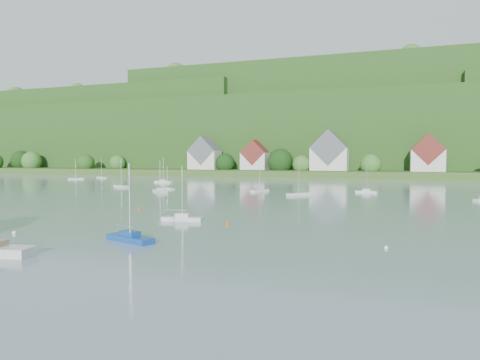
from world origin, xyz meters
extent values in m
cube|color=#2A4B1C|center=(0.00, 200.00, 1.50)|extent=(600.00, 60.00, 3.00)
cube|color=#174115|center=(0.00, 275.00, 20.00)|extent=(620.00, 160.00, 40.00)
cube|color=#174115|center=(-150.00, 260.00, 24.00)|extent=(200.00, 120.00, 52.00)
cube|color=#174115|center=(10.00, 270.00, 28.00)|extent=(240.00, 130.00, 60.00)
sphere|color=#316826|center=(-162.23, 187.01, 6.64)|extent=(11.19, 11.19, 11.19)
sphere|color=#316826|center=(-108.08, 191.48, 5.80)|extent=(8.61, 8.61, 8.61)
sphere|color=#245018|center=(-119.76, 180.47, 5.94)|extent=(9.03, 9.03, 9.03)
sphere|color=#316826|center=(-6.80, 183.88, 5.66)|extent=(8.19, 8.19, 8.19)
sphere|color=#316826|center=(-51.96, 186.07, 5.11)|extent=(6.49, 6.49, 6.49)
sphere|color=#316826|center=(46.85, 192.08, 6.95)|extent=(12.16, 12.16, 12.16)
sphere|color=#316826|center=(22.99, 179.93, 5.84)|extent=(8.73, 8.73, 8.73)
sphere|color=black|center=(-43.87, 185.86, 6.03)|extent=(9.32, 9.32, 9.32)
sphere|color=black|center=(-170.45, 193.35, 6.09)|extent=(9.50, 9.50, 9.50)
sphere|color=black|center=(-174.62, 191.87, 6.87)|extent=(11.91, 11.91, 11.91)
sphere|color=black|center=(-17.00, 186.36, 6.87)|extent=(11.92, 11.92, 11.92)
sphere|color=#316826|center=(-119.71, 228.54, 51.84)|extent=(10.52, 10.52, 10.52)
sphere|color=#316826|center=(-223.02, 236.35, 52.41)|extent=(13.75, 13.75, 13.75)
sphere|color=#245018|center=(-84.27, 263.14, 51.80)|extent=(10.29, 10.29, 10.29)
sphere|color=black|center=(-190.36, 258.01, 51.80)|extent=(10.31, 10.31, 10.31)
sphere|color=black|center=(-175.19, 233.35, 51.42)|extent=(8.14, 8.14, 8.14)
sphere|color=#316826|center=(-177.57, 262.59, 51.25)|extent=(7.15, 7.15, 7.15)
sphere|color=black|center=(-243.68, 258.03, 52.04)|extent=(11.66, 11.66, 11.66)
sphere|color=black|center=(-68.16, 251.39, 51.26)|extent=(7.18, 7.18, 7.18)
sphere|color=#316826|center=(-157.98, 221.69, 51.56)|extent=(8.89, 8.89, 8.89)
sphere|color=black|center=(-193.31, 253.95, 51.74)|extent=(9.97, 9.97, 9.97)
sphere|color=#245018|center=(39.50, 255.03, 60.25)|extent=(12.83, 12.83, 12.83)
sphere|color=#316826|center=(-39.93, 242.18, 59.43)|extent=(8.18, 8.18, 8.18)
sphere|color=#245018|center=(1.11, 279.65, 60.23)|extent=(12.73, 12.73, 12.73)
sphere|color=#245018|center=(60.71, 274.89, 60.56)|extent=(14.65, 14.65, 14.65)
sphere|color=#316826|center=(39.25, 231.29, 60.09)|extent=(11.95, 11.95, 11.95)
sphere|color=#316826|center=(-47.14, 274.29, 59.24)|extent=(7.07, 7.07, 7.07)
sphere|color=black|center=(-3.47, 243.31, 59.44)|extent=(8.21, 8.21, 8.21)
sphere|color=#316826|center=(-22.82, 267.10, 60.14)|extent=(12.24, 12.24, 12.24)
sphere|color=#316826|center=(-95.50, 235.90, 60.39)|extent=(13.65, 13.65, 13.65)
sphere|color=#245018|center=(-39.98, 262.14, 42.10)|extent=(12.01, 12.01, 12.01)
sphere|color=black|center=(-3.70, 272.21, 42.75)|extent=(15.72, 15.72, 15.72)
sphere|color=#245018|center=(10.88, 267.92, 41.84)|extent=(10.54, 10.54, 10.54)
sphere|color=#245018|center=(-193.30, 298.62, 41.43)|extent=(8.18, 8.18, 8.18)
sphere|color=black|center=(-175.91, 289.59, 41.53)|extent=(8.74, 8.74, 8.74)
sphere|color=black|center=(-191.77, 268.51, 42.69)|extent=(15.38, 15.38, 15.38)
cube|color=silver|center=(-55.00, 187.00, 7.50)|extent=(14.00, 10.00, 9.00)
cube|color=#595A61|center=(-55.00, 187.00, 12.00)|extent=(14.00, 10.40, 14.00)
cube|color=silver|center=(-30.00, 189.00, 7.00)|extent=(12.00, 9.00, 8.00)
cube|color=maroon|center=(-30.00, 189.00, 11.00)|extent=(12.00, 9.36, 12.00)
cube|color=silver|center=(5.00, 188.00, 8.00)|extent=(16.00, 11.00, 10.00)
cube|color=#595A61|center=(5.00, 188.00, 13.00)|extent=(16.00, 11.44, 16.00)
cube|color=silver|center=(45.00, 186.00, 7.50)|extent=(13.00, 10.00, 9.00)
cube|color=maroon|center=(45.00, 186.00, 12.00)|extent=(13.00, 10.40, 13.00)
cube|color=#134091|center=(6.45, 28.76, 0.29)|extent=(6.11, 3.52, 0.59)
cube|color=#134091|center=(6.45, 28.76, 0.84)|extent=(2.33, 1.78, 0.50)
cylinder|color=silver|center=(6.45, 28.76, 4.28)|extent=(0.10, 0.10, 7.37)
cylinder|color=silver|center=(5.62, 29.05, 1.49)|extent=(3.09, 1.16, 0.08)
cube|color=silver|center=(4.91, 43.58, 0.28)|extent=(5.68, 2.34, 0.55)
cube|color=silver|center=(4.91, 43.58, 0.80)|extent=(2.07, 1.35, 0.50)
cylinder|color=silver|center=(4.91, 43.58, 3.99)|extent=(0.10, 0.10, 6.89)
cylinder|color=silver|center=(4.09, 43.46, 1.45)|extent=(3.01, 0.53, 0.08)
sphere|color=white|center=(-8.26, 28.29, 0.00)|extent=(0.45, 0.45, 0.45)
sphere|color=#FC5E00|center=(11.87, 42.33, 0.00)|extent=(0.45, 0.45, 0.45)
sphere|color=#FC5E00|center=(-8.12, 53.59, 0.00)|extent=(0.45, 0.45, 0.45)
sphere|color=white|center=(31.10, 33.58, 0.00)|extent=(0.38, 0.38, 0.38)
cube|color=silver|center=(11.56, 88.55, 0.30)|extent=(5.00, 5.67, 0.59)
cylinder|color=silver|center=(11.56, 88.55, 4.30)|extent=(0.10, 0.10, 7.42)
cylinder|color=silver|center=(11.01, 87.86, 1.49)|extent=(2.10, 2.60, 0.08)
cube|color=silver|center=(-42.25, 123.17, 0.32)|extent=(6.61, 2.52, 0.65)
cube|color=silver|center=(-42.25, 123.17, 0.90)|extent=(2.39, 1.51, 0.50)
cylinder|color=silver|center=(-42.25, 123.17, 4.68)|extent=(0.10, 0.10, 8.06)
cylinder|color=silver|center=(-43.21, 123.28, 1.55)|extent=(3.53, 0.48, 0.08)
cube|color=silver|center=(-26.05, 96.16, 0.23)|extent=(4.81, 2.78, 0.46)
cylinder|color=silver|center=(-26.05, 96.16, 3.37)|extent=(0.10, 0.10, 5.81)
cylinder|color=silver|center=(-26.71, 96.39, 1.36)|extent=(2.44, 0.93, 0.08)
cube|color=silver|center=(0.09, 96.11, 0.28)|extent=(3.82, 5.71, 0.56)
cylinder|color=silver|center=(0.09, 96.11, 4.05)|extent=(0.10, 0.10, 6.98)
cylinder|color=silver|center=(-0.27, 95.35, 1.46)|extent=(1.40, 2.81, 0.08)
cube|color=silver|center=(-86.73, 132.85, 0.30)|extent=(5.38, 5.33, 0.59)
cylinder|color=silver|center=(-86.73, 132.85, 4.29)|extent=(0.10, 0.10, 7.40)
cylinder|color=silver|center=(-87.36, 132.23, 1.49)|extent=(2.38, 2.34, 0.08)
cube|color=silver|center=(-42.37, 98.73, 0.31)|extent=(6.21, 4.35, 0.61)
cylinder|color=silver|center=(-42.37, 98.73, 4.43)|extent=(0.10, 0.10, 7.64)
cylinder|color=silver|center=(-43.18, 99.16, 1.51)|extent=(3.02, 1.63, 0.08)
cube|color=silver|center=(-23.12, 87.10, 0.29)|extent=(5.65, 4.86, 0.59)
cube|color=silver|center=(-23.12, 87.10, 0.84)|extent=(2.32, 2.16, 0.50)
cylinder|color=silver|center=(-23.12, 87.10, 4.24)|extent=(0.10, 0.10, 7.32)
cylinder|color=silver|center=(-23.82, 87.64, 1.49)|extent=(2.61, 2.02, 0.08)
cube|color=silver|center=(25.69, 100.84, 0.26)|extent=(5.38, 2.62, 0.52)
cube|color=silver|center=(25.69, 100.84, 0.77)|extent=(2.00, 1.41, 0.50)
cylinder|color=silver|center=(25.69, 100.84, 3.76)|extent=(0.10, 0.10, 6.48)
cylinder|color=silver|center=(24.93, 101.02, 1.42)|extent=(2.79, 0.74, 0.08)
cube|color=silver|center=(-83.85, 145.18, 0.32)|extent=(6.35, 4.72, 0.63)
cylinder|color=silver|center=(-83.85, 145.18, 4.58)|extent=(0.10, 0.10, 7.90)
cylinder|color=silver|center=(-84.67, 145.66, 1.53)|extent=(3.04, 1.82, 0.08)
camera|label=1|loc=(31.55, -9.29, 8.48)|focal=32.85mm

